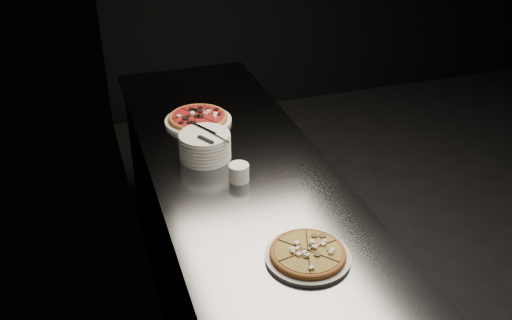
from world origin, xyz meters
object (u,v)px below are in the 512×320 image
object	(u,v)px
plate_stack	(205,146)
cutlery	(207,135)
pizza_tomato	(198,118)
ramekin	(239,172)
pizza_mushroom	(308,254)
counter	(243,255)

from	to	relation	value
plate_stack	cutlery	bearing A→B (deg)	-62.38
pizza_tomato	cutlery	world-z (taller)	cutlery
plate_stack	pizza_tomato	bearing A→B (deg)	81.63
ramekin	pizza_mushroom	bearing A→B (deg)	-82.15
counter	plate_stack	world-z (taller)	plate_stack
counter	pizza_tomato	size ratio (longest dim) A/B	7.60
counter	pizza_mushroom	world-z (taller)	pizza_mushroom
counter	cutlery	distance (m)	0.60
cutlery	counter	bearing A→B (deg)	-78.77
plate_stack	ramekin	size ratio (longest dim) A/B	2.64
pizza_mushroom	ramekin	size ratio (longest dim) A/B	3.59
pizza_tomato	plate_stack	size ratio (longest dim) A/B	1.48
counter	cutlery	size ratio (longest dim) A/B	10.70
pizza_tomato	plate_stack	distance (m)	0.35
plate_stack	ramekin	bearing A→B (deg)	-69.71
pizza_tomato	pizza_mushroom	bearing A→B (deg)	-84.50
pizza_mushroom	cutlery	bearing A→B (deg)	101.27
counter	ramekin	size ratio (longest dim) A/B	29.63
counter	ramekin	bearing A→B (deg)	-115.18
counter	cutlery	world-z (taller)	cutlery
pizza_mushroom	pizza_tomato	xyz separation A→B (m)	(-0.11, 1.10, 0.00)
pizza_mushroom	pizza_tomato	world-z (taller)	pizza_tomato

